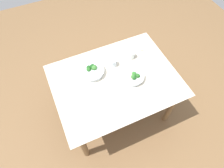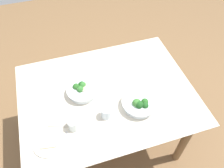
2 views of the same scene
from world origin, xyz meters
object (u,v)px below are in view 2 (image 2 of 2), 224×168
broccoli_bowl_far (139,104)px  napkin_folded_upper (64,119)px  fork_by_near_bowl (125,78)px  water_glass_center (74,124)px  broccoli_bowl_near (82,90)px  water_glass_side (106,113)px  table_knife_left (75,142)px  fork_by_far_bowl (60,109)px  bread_side_plate (49,142)px

broccoli_bowl_far → napkin_folded_upper: size_ratio=1.27×
fork_by_near_bowl → water_glass_center: bearing=1.7°
broccoli_bowl_near → water_glass_side: (-0.12, 0.27, 0.01)m
water_glass_center → table_knife_left: 0.12m
table_knife_left → fork_by_near_bowl: bearing=-75.0°
water_glass_side → fork_by_far_bowl: water_glass_side is taller
water_glass_side → table_knife_left: (0.27, 0.13, -0.04)m
bread_side_plate → napkin_folded_upper: bread_side_plate is taller
broccoli_bowl_far → fork_by_near_bowl: (0.01, -0.30, -0.04)m
fork_by_far_bowl → bread_side_plate: bearing=-24.7°
bread_side_plate → fork_by_near_bowl: bearing=-150.0°
fork_by_far_bowl → water_glass_center: bearing=21.8°
fork_by_far_bowl → napkin_folded_upper: napkin_folded_upper is taller
water_glass_side → table_knife_left: 0.30m
broccoli_bowl_far → fork_by_near_bowl: bearing=-88.4°
bread_side_plate → fork_by_near_bowl: size_ratio=2.37×
water_glass_center → water_glass_side: same height
fork_by_far_bowl → table_knife_left: same height
broccoli_bowl_near → water_glass_side: bearing=114.7°
broccoli_bowl_near → fork_by_near_bowl: 0.38m
bread_side_plate → fork_by_near_bowl: 0.80m
napkin_folded_upper → water_glass_side: bearing=167.5°
bread_side_plate → napkin_folded_upper: bearing=-129.2°
water_glass_side → napkin_folded_upper: bearing=-12.5°
broccoli_bowl_near → fork_by_far_bowl: (0.20, 0.10, -0.04)m
broccoli_bowl_far → bread_side_plate: broccoli_bowl_far is taller
bread_side_plate → fork_by_far_bowl: bearing=-113.9°
broccoli_bowl_near → water_glass_center: size_ratio=2.80×
bread_side_plate → fork_by_far_bowl: size_ratio=1.96×
water_glass_center → fork_by_near_bowl: size_ratio=0.96×
table_knife_left → water_glass_center: bearing=-35.4°
fork_by_far_bowl → napkin_folded_upper: (-0.02, 0.10, 0.00)m
bread_side_plate → water_glass_side: 0.45m
water_glass_side → fork_by_far_bowl: (0.32, -0.16, -0.04)m
broccoli_bowl_near → water_glass_center: bearing=66.7°
broccoli_bowl_near → fork_by_far_bowl: size_ratio=2.23×
water_glass_side → broccoli_bowl_near: bearing=-65.3°
bread_side_plate → water_glass_center: bearing=-160.6°
broccoli_bowl_near → water_glass_side: broccoli_bowl_near is taller
broccoli_bowl_far → table_knife_left: bearing=14.9°
water_glass_side → table_knife_left: size_ratio=0.42×
fork_by_far_bowl → fork_by_near_bowl: 0.60m
water_glass_center → napkin_folded_upper: 0.12m
water_glass_center → fork_by_near_bowl: (-0.50, -0.33, -0.04)m
broccoli_bowl_near → bread_side_plate: 0.47m
broccoli_bowl_near → bread_side_plate: bearing=48.6°
fork_by_near_bowl → table_knife_left: same height
water_glass_center → water_glass_side: size_ratio=1.01×
fork_by_far_bowl → table_knife_left: (-0.06, 0.30, -0.00)m
water_glass_side → water_glass_center: bearing=5.2°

